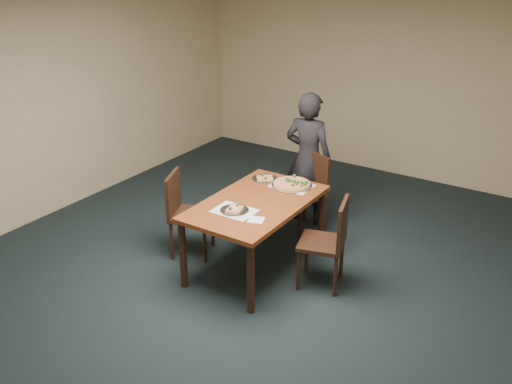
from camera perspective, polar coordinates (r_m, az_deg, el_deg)
The scene contains 13 objects.
ground at distance 5.44m, azimuth -2.72°, elevation -11.12°, with size 8.00×8.00×0.00m, color black.
room_shell at distance 4.67m, azimuth -3.13°, elevation 6.65°, with size 8.00×8.00×8.00m.
dining_table at distance 5.69m, azimuth 0.00°, elevation -1.77°, with size 0.90×1.50×0.75m.
chair_far at distance 6.58m, azimuth 5.27°, elevation 0.44°, with size 0.55×0.55×0.91m.
chair_left at distance 6.08m, azimuth -7.19°, elevation -1.69°, with size 0.55×0.55×0.91m.
chair_right at distance 5.50m, azimuth 7.39°, elevation -4.61°, with size 0.52×0.52×0.91m.
diner at distance 6.68m, azimuth 5.24°, elevation 3.35°, with size 0.58×0.38×1.58m, color black.
placemat_main at distance 6.01m, azimuth 3.60°, elevation 0.63°, with size 0.42×0.32×0.00m, color white.
placemat_near at distance 5.45m, azimuth -2.17°, elevation -1.90°, with size 0.40×0.30×0.00m, color white.
pizza_pan at distance 6.01m, azimuth 3.64°, elevation 0.83°, with size 0.43×0.43×0.07m.
slice_plate_near at distance 5.45m, azimuth -2.17°, elevation -1.78°, with size 0.28×0.28×0.06m.
slice_plate_far at distance 6.17m, azimuth 0.88°, elevation 1.39°, with size 0.28×0.28×0.06m.
napkin at distance 5.27m, azimuth 0.02°, elevation -2.81°, with size 0.14×0.14×0.01m, color white.
Camera 1 is at (2.64, -3.60, 3.12)m, focal length 40.00 mm.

